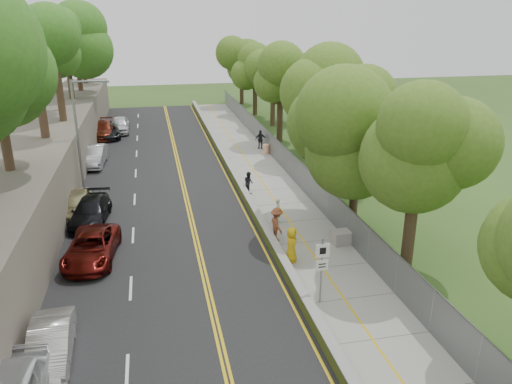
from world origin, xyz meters
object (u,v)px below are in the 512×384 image
Objects in this scene: concrete_block at (342,237)px; car_1 at (50,345)px; signpost at (322,264)px; construction_barrel at (266,149)px; streetlight at (80,129)px; car_2 at (92,247)px; painter_0 at (291,245)px; person_far at (260,140)px.

car_1 is (-14.08, -7.11, 0.31)m from concrete_block.
construction_barrel is (3.25, 24.46, -1.47)m from signpost.
construction_barrel is at bearing 26.76° from streetlight.
painter_0 reaches higher than car_2.
signpost is 4.14m from painter_0.
person_far is (-0.10, 1.84, 0.45)m from construction_barrel.
car_2 reaches higher than construction_barrel.
car_2 is 24.02m from person_far.
signpost reaches higher than concrete_block.
car_1 is (-14.21, -26.11, 0.24)m from construction_barrel.
streetlight is at bearing 89.26° from car_1.
car_2 is 2.90× the size of person_far.
painter_0 is at bearing -7.10° from car_2.
construction_barrel is 0.21× the size of car_1.
construction_barrel is 1.90m from person_far.
painter_0 reaches higher than car_1.
person_far is (0.03, 20.84, 0.52)m from concrete_block.
concrete_block is (14.63, -11.55, -4.23)m from streetlight.
person_far is (13.37, 19.96, 0.18)m from car_2.
streetlight is 2.58× the size of signpost.
car_2 is (-13.34, 0.88, 0.34)m from concrete_block.
concrete_block is at bearing 94.37° from person_far.
car_1 is at bearing -153.19° from concrete_block.
streetlight is 19.08m from car_1.
concrete_block is (3.12, 5.46, -1.55)m from signpost.
car_1 is 8.03m from car_2.
painter_0 reaches higher than concrete_block.
construction_barrel is 20.74m from painter_0.
person_far is at bearing 89.91° from concrete_block.
painter_0 is at bearing -99.56° from construction_barrel.
painter_0 is at bearing -156.39° from concrete_block.
signpost is (11.51, -17.02, -2.68)m from streetlight.
signpost is 0.60× the size of car_2.
painter_0 is at bearing 25.33° from car_1.
concrete_block is 0.26× the size of car_1.
car_1 is (-10.96, -1.65, -1.24)m from signpost.
car_1 is at bearing -89.29° from car_2.
concrete_block is at bearing 24.37° from car_1.
construction_barrel is at bearing 59.01° from car_1.
streetlight is 19.11m from concrete_block.
car_1 is at bearing -118.55° from construction_barrel.
concrete_block is at bearing 60.30° from signpost.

